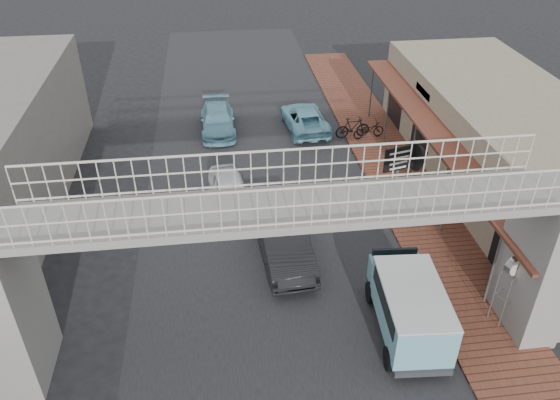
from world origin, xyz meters
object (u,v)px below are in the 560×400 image
object	(u,v)px
motorcycle_near	(369,130)
angkot_van	(410,303)
angkot_curb	(305,118)
angkot_far	(218,120)
street_clock	(513,269)
dark_sedan	(283,239)
white_hatchback	(230,190)
motorcycle_far	(353,128)
arrow_sign	(418,155)

from	to	relation	value
motorcycle_near	angkot_van	bearing A→B (deg)	159.27
angkot_curb	angkot_van	bearing A→B (deg)	88.66
angkot_far	street_clock	distance (m)	17.61
dark_sedan	angkot_van	world-z (taller)	angkot_van
angkot_curb	angkot_far	distance (m)	4.69
angkot_van	motorcycle_near	distance (m)	13.57
angkot_far	white_hatchback	bearing A→B (deg)	-88.07
angkot_van	motorcycle_far	distance (m)	13.58
dark_sedan	angkot_van	size ratio (longest dim) A/B	1.15
dark_sedan	street_clock	size ratio (longest dim) A/B	1.87
white_hatchback	angkot_far	size ratio (longest dim) A/B	0.86
angkot_van	arrow_sign	size ratio (longest dim) A/B	1.23
angkot_van	street_clock	xyz separation A→B (m)	(3.15, 0.07, 0.96)
angkot_van	angkot_far	bearing A→B (deg)	113.48
dark_sedan	motorcycle_near	world-z (taller)	dark_sedan
angkot_curb	arrow_sign	bearing A→B (deg)	104.64
motorcycle_near	motorcycle_far	distance (m)	0.85
angkot_curb	motorcycle_far	world-z (taller)	angkot_curb
motorcycle_far	angkot_curb	bearing A→B (deg)	50.00
street_clock	angkot_curb	bearing A→B (deg)	84.46
angkot_far	arrow_sign	size ratio (longest dim) A/B	1.26
angkot_curb	arrow_sign	xyz separation A→B (m)	(2.98, -8.74, 2.26)
angkot_van	motorcycle_near	size ratio (longest dim) A/B	2.45
angkot_van	street_clock	world-z (taller)	street_clock
motorcycle_far	arrow_sign	world-z (taller)	arrow_sign
street_clock	motorcycle_near	bearing A→B (deg)	73.26
white_hatchback	motorcycle_far	distance (m)	8.51
motorcycle_near	arrow_sign	bearing A→B (deg)	168.29
dark_sedan	angkot_curb	size ratio (longest dim) A/B	1.09
white_hatchback	angkot_curb	world-z (taller)	white_hatchback
motorcycle_near	street_clock	xyz separation A→B (m)	(0.80, -13.27, 1.69)
angkot_far	street_clock	xyz separation A→B (m)	(8.58, -15.29, 1.61)
angkot_van	arrow_sign	distance (m)	6.84
angkot_far	angkot_curb	bearing A→B (deg)	-4.72
angkot_curb	angkot_far	size ratio (longest dim) A/B	1.02
dark_sedan	arrow_sign	size ratio (longest dim) A/B	1.41
angkot_curb	motorcycle_near	bearing A→B (deg)	147.65
dark_sedan	angkot_curb	bearing A→B (deg)	72.53
angkot_far	arrow_sign	xyz separation A→B (m)	(7.66, -9.10, 2.24)
white_hatchback	street_clock	bearing A→B (deg)	-52.22
motorcycle_far	arrow_sign	distance (m)	7.58
arrow_sign	angkot_far	bearing A→B (deg)	116.17
angkot_curb	angkot_far	bearing A→B (deg)	-8.58
motorcycle_near	dark_sedan	bearing A→B (deg)	137.01
angkot_van	angkot_curb	bearing A→B (deg)	96.90
angkot_curb	street_clock	distance (m)	15.52
angkot_far	motorcycle_far	world-z (taller)	angkot_far
motorcycle_far	dark_sedan	bearing A→B (deg)	145.92
motorcycle_near	arrow_sign	distance (m)	7.45
angkot_far	motorcycle_near	xyz separation A→B (m)	(7.78, -2.02, -0.08)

